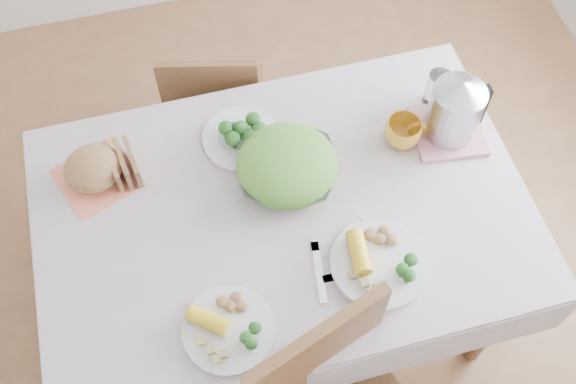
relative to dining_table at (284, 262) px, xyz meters
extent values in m
plane|color=brown|center=(0.00, 0.00, -0.38)|extent=(3.60, 3.60, 0.00)
cube|color=brown|center=(0.00, 0.00, 0.00)|extent=(1.40, 0.90, 0.75)
cube|color=beige|center=(0.00, 0.00, 0.38)|extent=(1.50, 1.00, 0.01)
cube|color=brown|center=(-0.08, 0.75, 0.09)|extent=(0.45, 0.45, 0.82)
imported|color=white|center=(0.04, 0.11, 0.42)|extent=(0.37, 0.37, 0.07)
cylinder|color=white|center=(-0.24, -0.34, 0.40)|extent=(0.36, 0.36, 0.02)
cylinder|color=white|center=(0.22, -0.26, 0.40)|extent=(0.38, 0.38, 0.02)
cylinder|color=beige|center=(-0.07, 0.28, 0.40)|extent=(0.29, 0.29, 0.02)
cube|color=#F8785B|center=(-0.53, 0.26, 0.39)|extent=(0.29, 0.29, 0.00)
ellipsoid|color=brown|center=(-0.53, 0.26, 0.45)|extent=(0.19, 0.18, 0.11)
imported|color=white|center=(-0.09, 0.28, 0.40)|extent=(0.13, 0.13, 0.03)
imported|color=gold|center=(0.43, 0.15, 0.43)|extent=(0.15, 0.15, 0.09)
cylinder|color=white|center=(0.59, 0.26, 0.45)|extent=(0.09, 0.09, 0.14)
cube|color=#CC7D82|center=(0.59, 0.14, 0.40)|extent=(0.25, 0.25, 0.02)
cylinder|color=#B2B5BA|center=(0.59, 0.14, 0.51)|extent=(0.18, 0.18, 0.23)
cube|color=silver|center=(0.05, -0.23, 0.39)|extent=(0.05, 0.20, 0.00)
cube|color=silver|center=(0.20, -0.19, 0.39)|extent=(0.08, 0.19, 0.00)
cube|color=silver|center=(0.15, -0.26, 0.39)|extent=(0.20, 0.03, 0.00)
camera|label=1|loc=(-0.25, -0.98, 2.18)|focal=42.00mm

